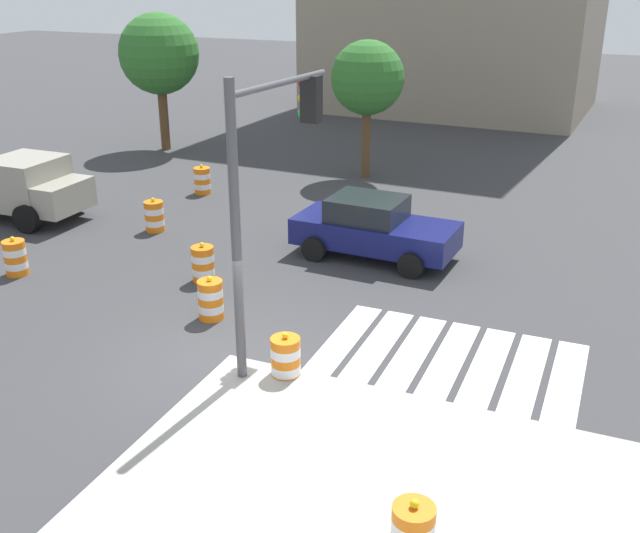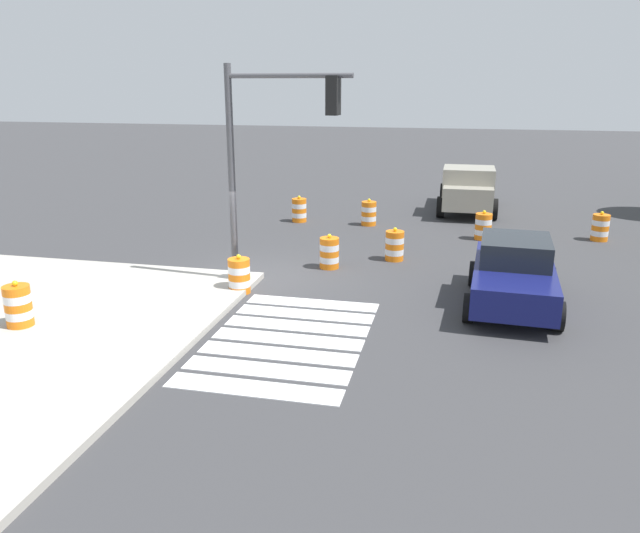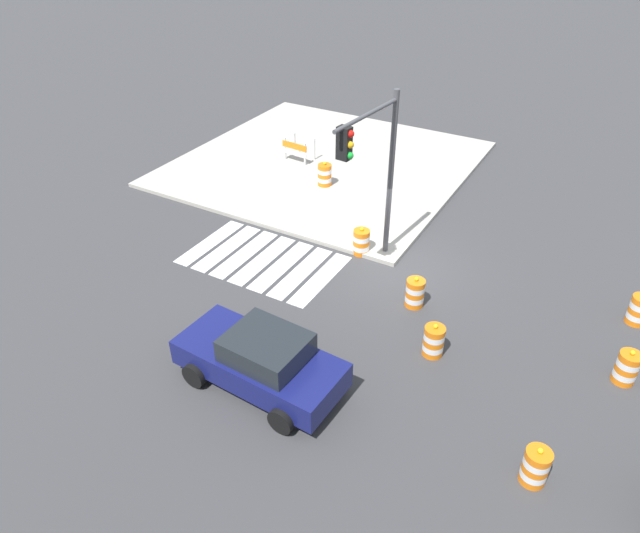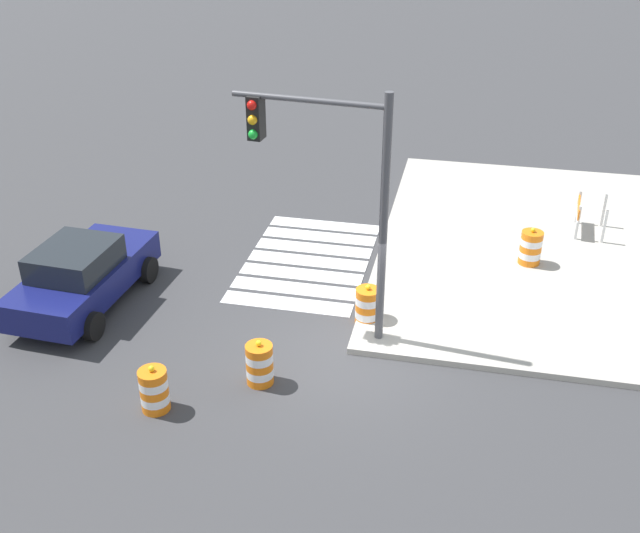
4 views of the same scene
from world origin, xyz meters
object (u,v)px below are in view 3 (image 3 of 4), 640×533
object	(u,v)px
traffic_barrel_far_curb	(361,242)
traffic_barrel_on_sidewalk	(325,175)
traffic_barrel_opposite_curb	(415,293)
construction_barricade	(297,149)
traffic_light_pole	(374,159)
traffic_barrel_crosswalk_end	(639,310)
sports_car	(261,360)
traffic_barrel_median_near	(535,466)
traffic_barrel_near_corner	(434,341)
traffic_barrel_lane_center	(627,368)

from	to	relation	value
traffic_barrel_far_curb	traffic_barrel_on_sidewalk	bearing A→B (deg)	-46.51
traffic_barrel_opposite_curb	construction_barricade	world-z (taller)	construction_barricade
traffic_barrel_on_sidewalk	traffic_light_pole	size ratio (longest dim) A/B	0.19
traffic_barrel_crosswalk_end	sports_car	bearing A→B (deg)	42.89
traffic_barrel_far_curb	traffic_barrel_opposite_curb	distance (m)	3.22
traffic_barrel_median_near	traffic_barrel_opposite_curb	world-z (taller)	same
traffic_barrel_far_curb	traffic_light_pole	world-z (taller)	traffic_light_pole
traffic_barrel_near_corner	traffic_barrel_on_sidewalk	xyz separation A→B (m)	(7.45, -7.27, 0.15)
traffic_barrel_far_curb	traffic_barrel_on_sidewalk	world-z (taller)	traffic_barrel_on_sidewalk
traffic_barrel_far_curb	traffic_barrel_median_near	bearing A→B (deg)	139.07
sports_car	traffic_barrel_median_near	xyz separation A→B (m)	(-6.61, -0.52, -0.36)
traffic_barrel_lane_center	construction_barricade	distance (m)	16.07
traffic_barrel_crosswalk_end	traffic_barrel_lane_center	xyz separation A→B (m)	(0.03, 2.72, 0.00)
traffic_barrel_near_corner	traffic_barrel_median_near	distance (m)	4.23
traffic_barrel_crosswalk_end	traffic_barrel_far_curb	bearing A→B (deg)	4.27
traffic_barrel_far_curb	traffic_barrel_on_sidewalk	xyz separation A→B (m)	(3.53, -3.72, 0.15)
construction_barricade	traffic_light_pole	world-z (taller)	traffic_light_pole
traffic_barrel_on_sidewalk	construction_barricade	size ratio (longest dim) A/B	0.79
traffic_barrel_crosswalk_end	traffic_barrel_far_curb	distance (m)	8.56
traffic_barrel_on_sidewalk	construction_barricade	xyz separation A→B (m)	(2.27, -1.50, 0.12)
traffic_barrel_far_curb	construction_barricade	world-z (taller)	construction_barricade
traffic_barrel_crosswalk_end	traffic_barrel_lane_center	distance (m)	2.72
traffic_barrel_crosswalk_end	traffic_barrel_median_near	distance (m)	7.01
traffic_barrel_near_corner	traffic_barrel_lane_center	bearing A→B (deg)	-162.29
traffic_barrel_near_corner	traffic_barrel_opposite_curb	bearing A→B (deg)	-54.59
traffic_barrel_far_curb	traffic_barrel_opposite_curb	xyz separation A→B (m)	(-2.67, 1.79, 0.00)
sports_car	traffic_barrel_far_curb	bearing A→B (deg)	-85.06
traffic_barrel_opposite_curb	traffic_light_pole	bearing A→B (deg)	-26.81
traffic_barrel_opposite_curb	traffic_barrel_on_sidewalk	world-z (taller)	traffic_barrel_on_sidewalk
traffic_barrel_crosswalk_end	traffic_barrel_median_near	bearing A→B (deg)	78.90
sports_car	traffic_barrel_far_curb	distance (m)	6.79
sports_car	traffic_barrel_on_sidewalk	size ratio (longest dim) A/B	4.31
traffic_barrel_near_corner	traffic_barrel_on_sidewalk	distance (m)	10.41
sports_car	traffic_light_pole	bearing A→B (deg)	-90.47
traffic_barrel_median_near	traffic_barrel_lane_center	world-z (taller)	same
traffic_barrel_opposite_curb	traffic_light_pole	distance (m)	4.14
traffic_barrel_near_corner	traffic_barrel_crosswalk_end	distance (m)	6.23
sports_car	traffic_barrel_median_near	distance (m)	6.64
traffic_barrel_median_near	construction_barricade	size ratio (longest dim) A/B	0.79
traffic_barrel_lane_center	traffic_barrel_near_corner	bearing A→B (deg)	17.71
traffic_barrel_median_near	traffic_barrel_on_sidewalk	size ratio (longest dim) A/B	1.00
traffic_barrel_crosswalk_end	traffic_barrel_on_sidewalk	xyz separation A→B (m)	(12.07, -3.09, 0.15)
traffic_barrel_far_curb	construction_barricade	bearing A→B (deg)	-42.02
traffic_barrel_crosswalk_end	traffic_light_pole	distance (m)	8.74
traffic_barrel_opposite_curb	traffic_barrel_on_sidewalk	bearing A→B (deg)	-41.63
traffic_barrel_on_sidewalk	sports_car	bearing A→B (deg)	111.44
traffic_barrel_crosswalk_end	traffic_barrel_far_curb	size ratio (longest dim) A/B	1.00
traffic_barrel_near_corner	traffic_barrel_far_curb	size ratio (longest dim) A/B	1.00
traffic_barrel_crosswalk_end	traffic_barrel_median_near	size ratio (longest dim) A/B	1.00
traffic_barrel_lane_center	traffic_barrel_opposite_curb	bearing A→B (deg)	-2.84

